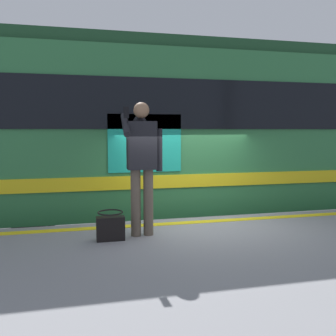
% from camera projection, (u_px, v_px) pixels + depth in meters
% --- Properties ---
extents(ground_plane, '(24.37, 24.37, 0.00)m').
position_uv_depth(ground_plane, '(192.00, 279.00, 6.32)').
color(ground_plane, '#3D3D3F').
extents(platform, '(15.89, 4.59, 1.09)m').
position_uv_depth(platform, '(252.00, 314.00, 4.04)').
color(platform, gray).
rests_on(platform, ground).
extents(safety_line, '(15.57, 0.16, 0.01)m').
position_uv_depth(safety_line, '(198.00, 222.00, 5.92)').
color(safety_line, yellow).
rests_on(safety_line, platform).
extents(track_rail_near, '(20.65, 0.08, 0.16)m').
position_uv_depth(track_rail_near, '(173.00, 249.00, 7.67)').
color(track_rail_near, slate).
rests_on(track_rail_near, ground).
extents(track_rail_far, '(20.65, 0.08, 0.16)m').
position_uv_depth(track_rail_far, '(159.00, 231.00, 9.06)').
color(track_rail_far, slate).
rests_on(track_rail_far, ground).
extents(train_carriage, '(13.65, 3.09, 4.15)m').
position_uv_depth(train_carriage, '(235.00, 129.00, 8.48)').
color(train_carriage, '#2D723F').
rests_on(train_carriage, ground).
extents(passenger, '(0.57, 0.55, 1.87)m').
position_uv_depth(passenger, '(142.00, 157.00, 5.08)').
color(passenger, brown).
rests_on(passenger, platform).
extents(handbag, '(0.38, 0.34, 0.40)m').
position_uv_depth(handbag, '(110.00, 227.00, 4.93)').
color(handbag, black).
rests_on(handbag, platform).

